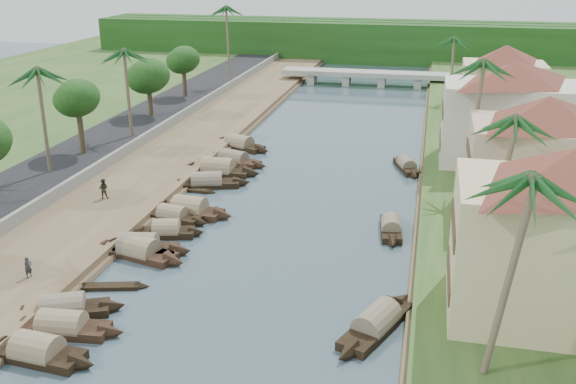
% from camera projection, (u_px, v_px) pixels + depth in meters
% --- Properties ---
extents(ground, '(220.00, 220.00, 0.00)m').
position_uv_depth(ground, '(249.00, 283.00, 43.58)').
color(ground, '#3A4D57').
rests_on(ground, ground).
extents(left_bank, '(10.00, 180.00, 0.80)m').
position_uv_depth(left_bank, '(151.00, 170.00, 65.01)').
color(left_bank, brown).
rests_on(left_bank, ground).
extents(right_bank, '(16.00, 180.00, 1.20)m').
position_uv_depth(right_bank, '(512.00, 195.00, 57.80)').
color(right_bank, '#26471C').
rests_on(right_bank, ground).
extents(road, '(8.00, 180.00, 1.40)m').
position_uv_depth(road, '(75.00, 162.00, 66.64)').
color(road, black).
rests_on(road, ground).
extents(retaining_wall, '(0.40, 180.00, 1.10)m').
position_uv_depth(retaining_wall, '(112.00, 159.00, 65.53)').
color(retaining_wall, slate).
rests_on(retaining_wall, left_bank).
extents(treeline, '(120.00, 14.00, 8.00)m').
position_uv_depth(treeline, '(379.00, 41.00, 133.69)').
color(treeline, '#18390F').
rests_on(treeline, ground).
extents(bridge, '(28.00, 4.00, 2.40)m').
position_uv_depth(bridge, '(364.00, 75.00, 108.86)').
color(bridge, gray).
rests_on(bridge, ground).
extents(building_near, '(14.85, 14.85, 10.20)m').
position_uv_depth(building_near, '(565.00, 234.00, 35.65)').
color(building_near, '#CFBB8B').
rests_on(building_near, right_bank).
extents(building_mid, '(14.11, 14.11, 9.70)m').
position_uv_depth(building_mid, '(542.00, 156.00, 50.18)').
color(building_mid, '#D2AD95').
rests_on(building_mid, right_bank).
extents(building_far, '(15.59, 15.59, 10.20)m').
position_uv_depth(building_far, '(511.00, 112.00, 63.10)').
color(building_far, beige).
rests_on(building_far, right_bank).
extents(building_distant, '(12.62, 12.62, 9.20)m').
position_uv_depth(building_distant, '(503.00, 81.00, 81.38)').
color(building_distant, '#CFBB8B').
rests_on(building_distant, right_bank).
extents(sampan_1, '(7.55, 2.34, 2.21)m').
position_uv_depth(sampan_1, '(38.00, 352.00, 35.26)').
color(sampan_1, black).
rests_on(sampan_1, ground).
extents(sampan_2, '(7.93, 2.29, 2.08)m').
position_uv_depth(sampan_2, '(62.00, 327.00, 37.67)').
color(sampan_2, black).
rests_on(sampan_2, ground).
extents(sampan_3, '(7.68, 4.51, 2.09)m').
position_uv_depth(sampan_3, '(63.00, 310.00, 39.51)').
color(sampan_3, black).
rests_on(sampan_3, ground).
extents(sampan_4, '(8.37, 3.80, 2.31)m').
position_uv_depth(sampan_4, '(139.00, 251.00, 47.25)').
color(sampan_4, black).
rests_on(sampan_4, ground).
extents(sampan_5, '(6.30, 2.91, 2.00)m').
position_uv_depth(sampan_5, '(167.00, 231.00, 50.67)').
color(sampan_5, black).
rests_on(sampan_5, ground).
extents(sampan_6, '(8.34, 3.09, 2.41)m').
position_uv_depth(sampan_6, '(138.00, 248.00, 47.71)').
color(sampan_6, black).
rests_on(sampan_6, ground).
extents(sampan_7, '(7.04, 2.78, 1.89)m').
position_uv_depth(sampan_7, '(173.00, 216.00, 53.65)').
color(sampan_7, black).
rests_on(sampan_7, ground).
extents(sampan_8, '(8.21, 2.73, 2.46)m').
position_uv_depth(sampan_8, '(190.00, 210.00, 54.84)').
color(sampan_8, black).
rests_on(sampan_8, ground).
extents(sampan_9, '(8.66, 4.23, 2.17)m').
position_uv_depth(sampan_9, '(207.00, 183.00, 61.44)').
color(sampan_9, black).
rests_on(sampan_9, ground).
extents(sampan_10, '(6.70, 3.60, 1.88)m').
position_uv_depth(sampan_10, '(219.00, 167.00, 65.97)').
color(sampan_10, black).
rests_on(sampan_10, ground).
extents(sampan_11, '(9.04, 2.33, 2.55)m').
position_uv_depth(sampan_11, '(218.00, 170.00, 65.08)').
color(sampan_11, black).
rests_on(sampan_11, ground).
extents(sampan_12, '(8.66, 4.22, 2.07)m').
position_uv_depth(sampan_12, '(233.00, 160.00, 68.41)').
color(sampan_12, black).
rests_on(sampan_12, ground).
extents(sampan_13, '(8.56, 4.87, 2.32)m').
position_uv_depth(sampan_13, '(239.00, 145.00, 73.69)').
color(sampan_13, black).
rests_on(sampan_13, ground).
extents(sampan_14, '(4.99, 8.96, 2.19)m').
position_uv_depth(sampan_14, '(376.00, 324.00, 38.01)').
color(sampan_14, black).
rests_on(sampan_14, ground).
extents(sampan_15, '(2.20, 7.00, 1.90)m').
position_uv_depth(sampan_15, '(391.00, 228.00, 51.36)').
color(sampan_15, black).
rests_on(sampan_15, ground).
extents(sampan_16, '(3.59, 7.19, 1.81)m').
position_uv_depth(sampan_16, '(406.00, 166.00, 66.42)').
color(sampan_16, black).
rests_on(sampan_16, ground).
extents(canoe_1, '(5.28, 2.16, 0.85)m').
position_uv_depth(canoe_1, '(111.00, 287.00, 42.84)').
color(canoe_1, black).
rests_on(canoe_1, ground).
extents(canoe_2, '(5.29, 1.01, 0.77)m').
position_uv_depth(canoe_2, '(190.00, 190.00, 60.44)').
color(canoe_2, black).
rests_on(canoe_2, ground).
extents(palm_0, '(3.20, 3.20, 12.01)m').
position_uv_depth(palm_0, '(513.00, 182.00, 28.68)').
color(palm_0, '#725E4C').
rests_on(palm_0, ground).
extents(palm_1, '(3.20, 3.20, 11.14)m').
position_uv_depth(palm_1, '(504.00, 122.00, 42.46)').
color(palm_1, '#725E4C').
rests_on(palm_1, ground).
extents(palm_2, '(3.20, 3.20, 12.79)m').
position_uv_depth(palm_2, '(480.00, 65.00, 54.34)').
color(palm_2, '#725E4C').
rests_on(palm_2, ground).
extents(palm_3, '(3.20, 3.20, 10.22)m').
position_uv_depth(palm_3, '(478.00, 62.00, 71.37)').
color(palm_3, '#725E4C').
rests_on(palm_3, ground).
extents(palm_5, '(3.20, 3.20, 11.29)m').
position_uv_depth(palm_5, '(37.00, 72.00, 58.27)').
color(palm_5, '#725E4C').
rests_on(palm_5, ground).
extents(palm_6, '(3.20, 3.20, 11.23)m').
position_uv_depth(palm_6, '(125.00, 53.00, 70.31)').
color(palm_6, '#725E4C').
rests_on(palm_6, ground).
extents(palm_7, '(3.20, 3.20, 10.36)m').
position_uv_depth(palm_7, '(455.00, 40.00, 89.29)').
color(palm_7, '#725E4C').
rests_on(palm_7, ground).
extents(palm_8, '(3.20, 3.20, 13.48)m').
position_uv_depth(palm_8, '(227.00, 9.00, 99.06)').
color(palm_8, '#725E4C').
rests_on(palm_8, ground).
extents(tree_3, '(4.37, 4.37, 7.63)m').
position_uv_depth(tree_3, '(77.00, 99.00, 65.31)').
color(tree_3, brown).
rests_on(tree_3, ground).
extents(tree_4, '(5.10, 5.10, 7.18)m').
position_uv_depth(tree_4, '(148.00, 77.00, 81.30)').
color(tree_4, brown).
rests_on(tree_4, ground).
extents(tree_5, '(4.41, 4.41, 7.11)m').
position_uv_depth(tree_5, '(183.00, 61.00, 92.38)').
color(tree_5, brown).
rests_on(tree_5, ground).
extents(tree_6, '(4.27, 4.27, 6.66)m').
position_uv_depth(tree_6, '(557.00, 110.00, 65.86)').
color(tree_6, brown).
rests_on(tree_6, ground).
extents(person_near, '(0.55, 0.63, 1.45)m').
position_uv_depth(person_near, '(28.00, 267.00, 42.42)').
color(person_near, '#282A30').
rests_on(person_near, left_bank).
extents(person_far, '(1.01, 0.88, 1.80)m').
position_uv_depth(person_far, '(103.00, 189.00, 56.18)').
color(person_far, '#2E2C20').
rests_on(person_far, left_bank).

